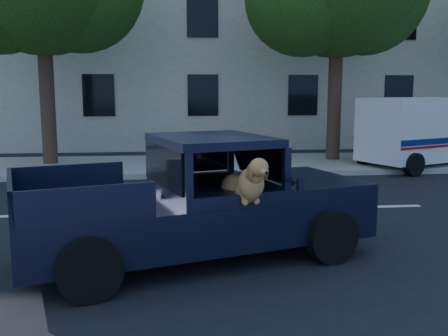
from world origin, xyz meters
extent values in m
plane|color=black|center=(0.00, 0.00, 0.00)|extent=(120.00, 120.00, 0.00)
cube|color=gray|center=(0.00, 9.20, 0.07)|extent=(60.00, 4.00, 0.15)
cylinder|color=#332619|center=(-4.00, 9.60, 2.20)|extent=(0.44, 0.44, 4.40)
cylinder|color=#332619|center=(5.00, 9.60, 2.20)|extent=(0.44, 0.44, 4.40)
cube|color=beige|center=(3.00, 16.50, 4.50)|extent=(26.00, 6.00, 9.00)
cube|color=black|center=(0.04, 0.67, 0.59)|extent=(5.17, 3.20, 0.61)
cube|color=black|center=(1.68, 1.18, 0.97)|extent=(1.88, 2.19, 0.15)
cube|color=black|center=(0.26, 0.74, 1.67)|extent=(1.90, 2.13, 0.11)
cube|color=black|center=(0.98, 0.96, 1.35)|extent=(0.70, 1.60, 0.53)
cube|color=black|center=(0.56, 0.40, 0.76)|extent=(0.64, 0.64, 0.35)
cube|color=black|center=(1.31, -0.15, 1.19)|extent=(0.10, 0.07, 0.15)
cube|color=silver|center=(7.38, 8.29, 0.52)|extent=(4.33, 3.20, 0.47)
cube|color=silver|center=(7.04, 8.14, 1.46)|extent=(3.64, 2.91, 1.41)
cube|color=#0B1B54|center=(7.39, 7.31, 0.94)|extent=(2.94, 1.28, 0.17)
cube|color=#9E0F0F|center=(7.39, 7.31, 0.79)|extent=(2.94, 1.28, 0.07)
camera|label=1|loc=(-0.31, -6.18, 2.34)|focal=40.00mm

